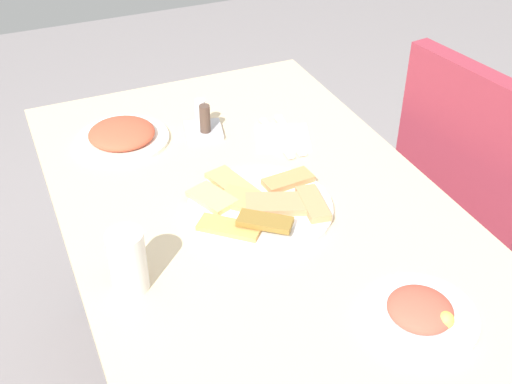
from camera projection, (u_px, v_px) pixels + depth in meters
dining_table at (252, 228)px, 1.44m from camera, size 1.20×0.78×0.71m
dining_chair at (481, 199)px, 1.71m from camera, size 0.48×0.48×0.91m
pide_platter at (261, 205)px, 1.36m from camera, size 0.31×0.31×0.04m
salad_plate_greens at (420, 312)px, 1.11m from camera, size 0.20×0.20×0.04m
salad_plate_rice at (122, 135)px, 1.57m from camera, size 0.22×0.22×0.04m
soda_can at (128, 261)px, 1.14m from camera, size 0.09×0.09×0.12m
paper_napkin at (283, 138)px, 1.59m from camera, size 0.16×0.16×0.00m
fork at (276, 138)px, 1.58m from camera, size 0.19×0.03×0.00m
spoon at (290, 135)px, 1.60m from camera, size 0.19×0.04×0.00m
condiment_caddy at (205, 123)px, 1.60m from camera, size 0.11×0.11×0.08m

